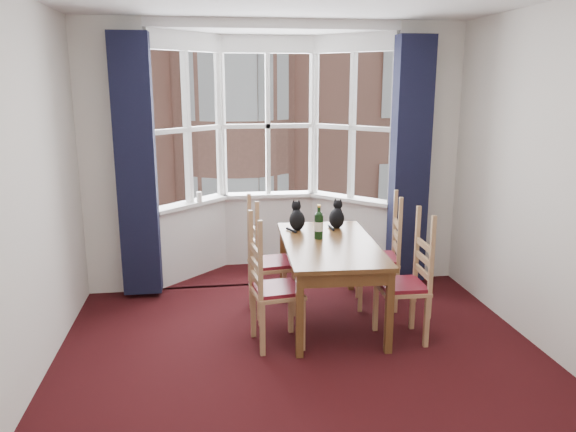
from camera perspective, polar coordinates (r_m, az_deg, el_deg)
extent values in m
plane|color=black|center=(4.29, 2.62, -17.10)|extent=(4.50, 4.50, 0.00)
plane|color=silver|center=(3.93, -27.14, 0.48)|extent=(0.00, 4.50, 4.50)
plane|color=silver|center=(1.74, 17.50, -14.04)|extent=(4.00, 0.00, 4.00)
cube|color=silver|center=(6.00, -17.18, 5.39)|extent=(0.70, 0.12, 2.80)
cube|color=silver|center=(6.38, 13.69, 6.06)|extent=(0.70, 0.12, 2.80)
cube|color=black|center=(5.80, -15.16, 4.76)|extent=(0.38, 0.22, 2.60)
cube|color=black|center=(6.14, 12.28, 5.38)|extent=(0.38, 0.22, 2.60)
cube|color=brown|center=(5.17, 4.28, -2.91)|extent=(0.90, 1.60, 0.04)
cube|color=brown|center=(4.57, 1.18, -10.15)|extent=(0.06, 0.06, 0.71)
cube|color=brown|center=(5.93, -0.53, -4.50)|extent=(0.06, 0.06, 0.71)
cube|color=brown|center=(4.71, 10.25, -9.63)|extent=(0.06, 0.06, 0.71)
cube|color=brown|center=(6.03, 6.47, -4.25)|extent=(0.06, 0.06, 0.71)
cube|color=#AA7F52|center=(4.74, -1.12, -7.56)|extent=(0.45, 0.47, 0.06)
cube|color=maroon|center=(4.74, -1.12, -7.39)|extent=(0.41, 0.42, 0.03)
cube|color=#AA7F52|center=(5.41, -1.63, -4.86)|extent=(0.45, 0.47, 0.06)
cube|color=maroon|center=(5.41, -1.63, -4.71)|extent=(0.40, 0.42, 0.03)
cube|color=#AA7F52|center=(4.93, 11.48, -7.02)|extent=(0.41, 0.43, 0.06)
cube|color=maroon|center=(4.92, 11.48, -6.85)|extent=(0.37, 0.39, 0.03)
cube|color=#AA7F52|center=(5.62, 9.06, -4.33)|extent=(0.48, 0.49, 0.06)
cube|color=maroon|center=(5.61, 9.06, -4.18)|extent=(0.43, 0.44, 0.03)
ellipsoid|color=black|center=(5.56, 0.93, -0.46)|extent=(0.16, 0.21, 0.20)
sphere|color=black|center=(5.60, 0.85, 1.00)|extent=(0.10, 0.10, 0.10)
cone|color=black|center=(5.59, 0.57, 1.48)|extent=(0.04, 0.04, 0.04)
cone|color=black|center=(5.60, 1.12, 1.49)|extent=(0.04, 0.04, 0.04)
ellipsoid|color=black|center=(5.67, 4.96, -0.26)|extent=(0.22, 0.24, 0.20)
sphere|color=black|center=(5.71, 5.09, 1.15)|extent=(0.12, 0.12, 0.09)
cone|color=black|center=(5.70, 4.83, 1.63)|extent=(0.04, 0.04, 0.04)
cone|color=black|center=(5.69, 5.36, 1.60)|extent=(0.04, 0.04, 0.04)
cylinder|color=black|center=(5.25, 3.14, -1.09)|extent=(0.08, 0.08, 0.23)
sphere|color=black|center=(5.23, 3.16, 0.07)|extent=(0.07, 0.07, 0.07)
cylinder|color=black|center=(5.22, 3.16, 0.55)|extent=(0.03, 0.03, 0.10)
cylinder|color=gold|center=(5.21, 3.17, 1.02)|extent=(0.03, 0.03, 0.02)
cylinder|color=silver|center=(5.25, 3.14, -1.04)|extent=(0.08, 0.08, 0.09)
cylinder|color=white|center=(6.35, -9.00, 1.92)|extent=(0.06, 0.06, 0.12)
plane|color=#333335|center=(36.81, -6.84, 0.56)|extent=(80.00, 80.00, 0.00)
cube|color=#A56955|center=(17.93, -5.95, 9.64)|extent=(18.00, 6.00, 14.00)
cylinder|color=#A56955|center=(14.94, -5.47, 8.90)|extent=(3.20, 3.20, 14.00)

